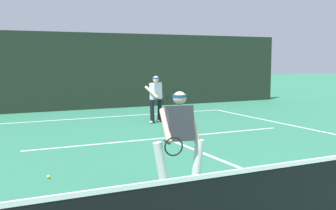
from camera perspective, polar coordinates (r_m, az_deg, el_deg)
name	(u,v)px	position (r m, az deg, el deg)	size (l,w,h in m)	color
court_line_baseline_far	(112,117)	(15.68, -7.64, -1.58)	(9.21, 0.10, 0.01)	white
court_line_service	(165,138)	(11.47, -0.41, -4.49)	(7.51, 0.10, 0.01)	white
court_line_centre	(236,166)	(8.66, 9.18, -8.20)	(0.10, 6.40, 0.01)	white
player_near	(179,136)	(6.89, 1.56, -4.24)	(0.97, 0.86, 1.65)	silver
player_far	(156,97)	(14.06, -1.64, 1.09)	(0.69, 0.93, 1.58)	black
tennis_ball	(48,177)	(8.01, -15.97, -9.37)	(0.07, 0.07, 0.07)	#D1E033
back_fence_windscreen	(92,71)	(18.00, -10.31, 4.55)	(18.99, 0.12, 3.23)	#1E2B1F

